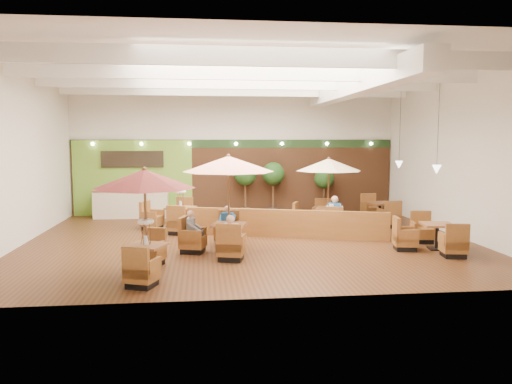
{
  "coord_description": "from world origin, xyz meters",
  "views": [
    {
      "loc": [
        -1.47,
        -15.8,
        3.22
      ],
      "look_at": [
        0.3,
        0.5,
        1.5
      ],
      "focal_mm": 35.0,
      "sensor_mm": 36.0,
      "label": 1
    }
  ],
  "objects": [
    {
      "name": "topiary_0",
      "position": [
        0.36,
        5.3,
        1.67
      ],
      "size": [
        0.97,
        0.97,
        2.25
      ],
      "color": "black",
      "rests_on": "ground"
    },
    {
      "name": "booth_divider",
      "position": [
        1.25,
        0.25,
        0.46
      ],
      "size": [
        6.47,
        2.14,
        0.93
      ],
      "primitive_type": "cube",
      "rotation": [
        0.0,
        0.0,
        -0.3
      ],
      "color": "brown",
      "rests_on": "ground"
    },
    {
      "name": "table_2",
      "position": [
        3.03,
        1.86,
        1.88
      ],
      "size": [
        2.56,
        2.71,
        2.6
      ],
      "rotation": [
        0.0,
        0.0,
        -0.39
      ],
      "color": "brown",
      "rests_on": "ground"
    },
    {
      "name": "diner_3",
      "position": [
        3.1,
        0.9,
        0.77
      ],
      "size": [
        0.47,
        0.45,
        0.84
      ],
      "rotation": [
        0.0,
        0.0,
        -0.46
      ],
      "color": "#255FA1",
      "rests_on": "ground"
    },
    {
      "name": "table_4",
      "position": [
        5.12,
        -1.99,
        0.36
      ],
      "size": [
        1.84,
        2.68,
        0.97
      ],
      "rotation": [
        0.0,
        0.0,
        -0.16
      ],
      "color": "brown",
      "rests_on": "ground"
    },
    {
      "name": "table_5",
      "position": [
        5.4,
        2.78,
        0.39
      ],
      "size": [
        1.01,
        2.75,
        1.01
      ],
      "rotation": [
        0.0,
        0.0,
        0.12
      ],
      "color": "brown",
      "rests_on": "ground"
    },
    {
      "name": "diner_0",
      "position": [
        -0.72,
        -2.68,
        0.75
      ],
      "size": [
        0.43,
        0.39,
        0.78
      ],
      "rotation": [
        0.0,
        0.0,
        -0.35
      ],
      "color": "white",
      "rests_on": "ground"
    },
    {
      "name": "topiary_2",
      "position": [
        3.79,
        5.3,
        1.47
      ],
      "size": [
        0.85,
        0.85,
        1.97
      ],
      "color": "black",
      "rests_on": "ground"
    },
    {
      "name": "table_3",
      "position": [
        -2.53,
        2.23,
        0.46
      ],
      "size": [
        2.05,
        2.91,
        1.59
      ],
      "rotation": [
        0.0,
        0.0,
        -0.39
      ],
      "color": "brown",
      "rests_on": "ground"
    },
    {
      "name": "table_0",
      "position": [
        -2.81,
        -3.96,
        1.96
      ],
      "size": [
        2.39,
        2.7,
        2.59
      ],
      "rotation": [
        0.0,
        0.0,
        -0.38
      ],
      "color": "brown",
      "rests_on": "ground"
    },
    {
      "name": "topiary_1",
      "position": [
        1.56,
        5.3,
        1.69
      ],
      "size": [
        0.97,
        0.97,
        2.26
      ],
      "color": "black",
      "rests_on": "ground"
    },
    {
      "name": "table_1",
      "position": [
        -0.79,
        -1.65,
        2.02
      ],
      "size": [
        2.75,
        2.89,
        2.82
      ],
      "rotation": [
        0.0,
        0.0,
        -0.26
      ],
      "color": "brown",
      "rests_on": "ground"
    },
    {
      "name": "diner_1",
      "position": [
        -0.72,
        -0.62,
        0.73
      ],
      "size": [
        0.39,
        0.35,
        0.74
      ],
      "rotation": [
        0.0,
        0.0,
        2.91
      ],
      "color": "#255FA1",
      "rests_on": "ground"
    },
    {
      "name": "room",
      "position": [
        0.25,
        1.22,
        3.63
      ],
      "size": [
        14.04,
        14.0,
        5.52
      ],
      "color": "#381E0F",
      "rests_on": "ground"
    },
    {
      "name": "service_counter",
      "position": [
        -4.4,
        5.1,
        0.58
      ],
      "size": [
        3.0,
        0.75,
        1.18
      ],
      "color": "beige",
      "rests_on": "ground"
    },
    {
      "name": "diner_4",
      "position": [
        3.1,
        0.9,
        0.76
      ],
      "size": [
        0.44,
        0.39,
        0.81
      ],
      "rotation": [
        0.0,
        0.0,
        -0.27
      ],
      "color": "white",
      "rests_on": "ground"
    },
    {
      "name": "diner_2",
      "position": [
        -1.75,
        -1.65,
        0.75
      ],
      "size": [
        0.32,
        0.39,
        0.77
      ],
      "rotation": [
        0.0,
        0.0,
        4.62
      ],
      "color": "slate",
      "rests_on": "ground"
    }
  ]
}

